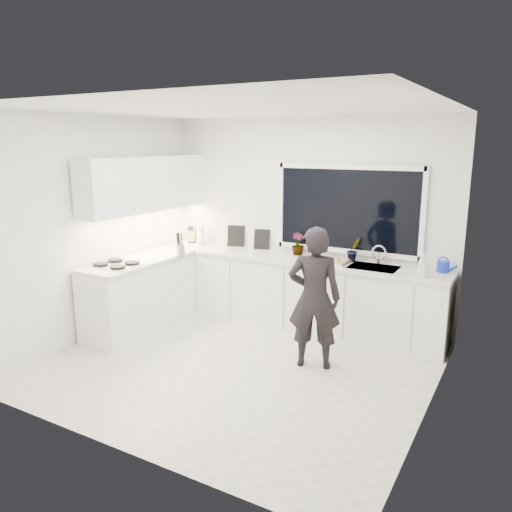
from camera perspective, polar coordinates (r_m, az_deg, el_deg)
The scene contains 25 objects.
floor at distance 5.57m, azimuth -2.34°, elevation -12.49°, with size 4.00×3.50×0.02m, color beige.
wall_back at distance 6.67m, azimuth 5.56°, elevation 3.97°, with size 4.00×0.02×2.70m, color white.
wall_left at distance 6.42m, azimuth -17.90°, elevation 3.05°, with size 0.02×3.50×2.70m, color white.
wall_right at distance 4.44m, azimuth 20.12°, elevation -1.30°, with size 0.02×3.50×2.70m, color white.
ceiling at distance 5.05m, azimuth -2.63°, elevation 16.65°, with size 4.00×3.50×0.02m, color white.
window at distance 6.40m, azimuth 10.41°, elevation 5.24°, with size 1.80×0.02×1.00m, color black.
base_cabinets_back at distance 6.60m, azimuth 4.29°, elevation -4.21°, with size 3.92×0.58×0.88m, color white.
base_cabinets_left at distance 6.63m, azimuth -13.14°, elevation -4.45°, with size 0.58×1.60×0.88m, color white.
countertop_back at distance 6.47m, azimuth 4.32°, elevation -0.34°, with size 3.94×0.62×0.04m, color silver.
countertop_left at distance 6.51m, azimuth -13.34°, elevation -0.58°, with size 0.62×1.60×0.04m, color silver.
upper_cabinets at distance 6.70m, azimuth -12.49°, elevation 8.07°, with size 0.34×2.10×0.70m, color white.
sink at distance 6.13m, azimuth 13.26°, elevation -1.69°, with size 0.58×0.42×0.14m, color silver.
faucet at distance 6.28m, azimuth 13.86°, elevation 0.12°, with size 0.03×0.03×0.22m, color silver.
stovetop at distance 6.27m, azimuth -15.66°, elevation -0.90°, with size 0.56×0.48×0.03m, color black.
person at distance 5.33m, azimuth 6.68°, elevation -4.78°, with size 0.56×0.37×1.54m, color black.
pizza_tray at distance 6.26m, azimuth 8.41°, elevation -0.58°, with size 0.47×0.35×0.03m, color silver.
pizza at distance 6.25m, azimuth 8.41°, elevation -0.43°, with size 0.43×0.31×0.01m, color #BA3F18.
watering_can at distance 6.10m, azimuth 20.58°, elevation -1.14°, with size 0.14×0.14×0.13m, color #122DB0.
paper_towel_roll at distance 7.31m, azimuth -6.34°, elevation 2.35°, with size 0.11×0.11×0.26m, color white.
knife_block at distance 7.46m, azimuth -7.33°, elevation 2.37°, with size 0.13×0.10×0.22m, color #9F7B4A.
utensil_crock at distance 6.61m, azimuth -8.67°, elevation 0.72°, with size 0.13×0.13×0.16m, color #BAB9BE.
picture_frame_large at distance 6.93m, azimuth 0.67°, elevation 1.93°, with size 0.22×0.02×0.28m, color black.
picture_frame_small at distance 7.14m, azimuth -2.29°, elevation 2.32°, with size 0.25×0.02×0.30m, color black.
herb_plants at distance 6.47m, azimuth 7.39°, elevation 1.09°, with size 0.97×0.23×0.29m.
soap_bottles at distance 5.82m, azimuth 18.59°, elevation -1.06°, with size 0.15×0.13×0.27m.
Camera 1 is at (2.67, -4.27, 2.38)m, focal length 35.00 mm.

